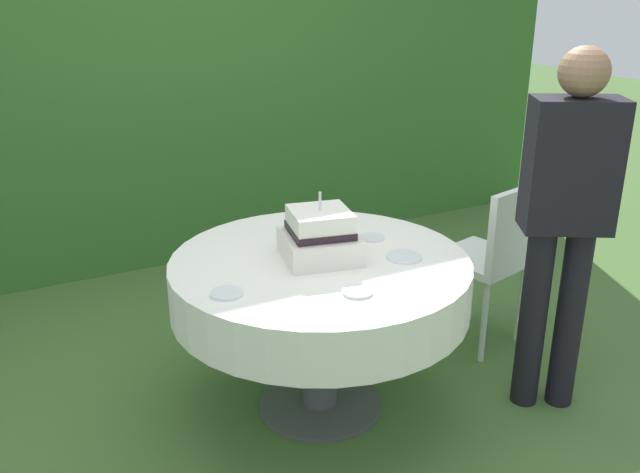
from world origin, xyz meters
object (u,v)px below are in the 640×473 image
garden_chair (495,251)px  serving_plate_right (358,292)px  wedding_cake (321,236)px  serving_plate_left (372,238)px  serving_plate_near (227,293)px  standing_person (566,211)px  cake_table (320,285)px  serving_plate_far (404,257)px

garden_chair → serving_plate_right: bearing=-157.9°
wedding_cake → serving_plate_left: size_ratio=3.26×
serving_plate_near → serving_plate_left: 0.83m
wedding_cake → serving_plate_right: 0.39m
standing_person → cake_table: bearing=154.2°
serving_plate_near → serving_plate_far: bearing=-1.0°
serving_plate_far → standing_person: standing_person is taller
garden_chair → wedding_cake: bearing=-176.6°
wedding_cake → serving_plate_near: 0.51m
serving_plate_right → standing_person: standing_person is taller
serving_plate_far → serving_plate_right: 0.40m
cake_table → standing_person: bearing=-25.8°
serving_plate_right → serving_plate_left: bearing=52.8°
cake_table → serving_plate_far: serving_plate_far is taller
wedding_cake → serving_plate_near: (-0.48, -0.16, -0.09)m
serving_plate_left → standing_person: size_ratio=0.07×
serving_plate_near → standing_person: 1.44m
serving_plate_near → garden_chair: size_ratio=0.14×
serving_plate_near → serving_plate_right: bearing=-26.1°
serving_plate_near → serving_plate_left: size_ratio=1.10×
cake_table → serving_plate_far: size_ratio=8.52×
cake_table → wedding_cake: size_ratio=3.48×
cake_table → serving_plate_near: (-0.47, -0.14, 0.13)m
serving_plate_far → standing_person: (0.60, -0.29, 0.20)m
serving_plate_left → standing_person: bearing=-42.2°
garden_chair → standing_person: bearing=-103.1°
cake_table → serving_plate_right: 0.38m
serving_plate_near → serving_plate_far: 0.79m
serving_plate_left → serving_plate_right: same height
cake_table → serving_plate_far: 0.38m
serving_plate_left → standing_person: standing_person is taller
serving_plate_far → serving_plate_right: (-0.35, -0.20, 0.00)m
serving_plate_far → serving_plate_left: size_ratio=1.33×
cake_table → serving_plate_right: size_ratio=10.74×
serving_plate_far → standing_person: 0.70m
serving_plate_left → wedding_cake: bearing=-164.3°
wedding_cake → standing_person: standing_person is taller
serving_plate_near → standing_person: size_ratio=0.08×
cake_table → serving_plate_right: (-0.03, -0.36, 0.13)m
wedding_cake → serving_plate_right: bearing=-96.0°
cake_table → serving_plate_far: bearing=-26.0°
serving_plate_near → serving_plate_left: (0.79, 0.24, 0.00)m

